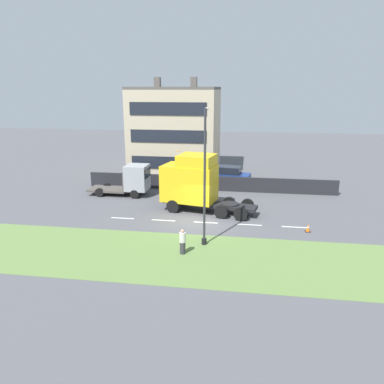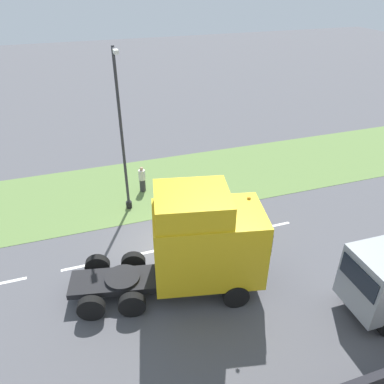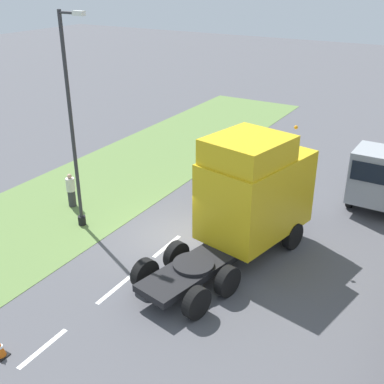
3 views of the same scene
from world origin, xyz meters
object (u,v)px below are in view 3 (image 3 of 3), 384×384
at_px(lorry_cab, 251,195).
at_px(traffic_cone_lead, 0,348).
at_px(flatbed_truck, 379,177).
at_px(pedestrian, 71,191).
at_px(lamp_post, 74,135).

relative_size(lorry_cab, traffic_cone_lead, 13.53).
distance_m(flatbed_truck, pedestrian, 13.57).
distance_m(lorry_cab, flatbed_truck, 7.01).
relative_size(pedestrian, traffic_cone_lead, 2.71).
xyz_separation_m(flatbed_truck, traffic_cone_lead, (-6.96, -14.66, -1.22)).
bearing_deg(pedestrian, traffic_cone_lead, -58.82).
distance_m(flatbed_truck, traffic_cone_lead, 16.27).
bearing_deg(pedestrian, lorry_cab, 4.25).
xyz_separation_m(lorry_cab, lamp_post, (-6.73, -1.73, 1.66)).
height_order(flatbed_truck, pedestrian, flatbed_truck).
bearing_deg(lamp_post, flatbed_truck, 37.61).
height_order(lorry_cab, pedestrian, lorry_cab).
bearing_deg(flatbed_truck, pedestrian, 30.76).
bearing_deg(traffic_cone_lead, flatbed_truck, 64.58).
bearing_deg(lorry_cab, flatbed_truck, 72.60).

